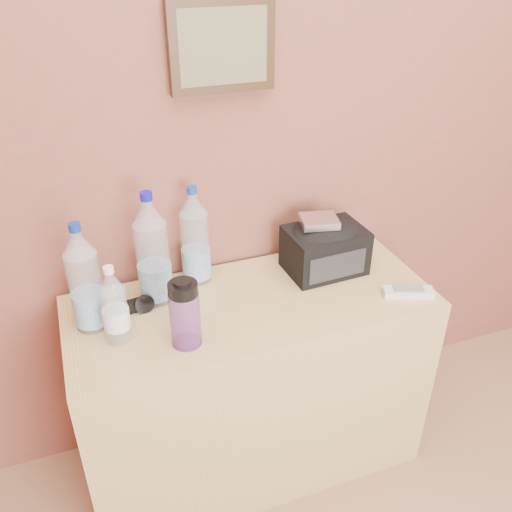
{
  "coord_description": "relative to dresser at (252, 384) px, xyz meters",
  "views": [
    {
      "loc": [
        -0.68,
        0.48,
        1.67
      ],
      "look_at": [
        -0.22,
        1.71,
        0.88
      ],
      "focal_mm": 38.0,
      "sensor_mm": 36.0,
      "label": 1
    }
  ],
  "objects": [
    {
      "name": "pet_large_b",
      "position": [
        -0.27,
        0.11,
        0.51
      ],
      "size": [
        0.1,
        0.1,
        0.36
      ],
      "rotation": [
        0.0,
        0.0,
        -0.35
      ],
      "color": "silver",
      "rests_on": "dresser"
    },
    {
      "name": "pet_large_a",
      "position": [
        -0.47,
        0.05,
        0.49
      ],
      "size": [
        0.09,
        0.09,
        0.33
      ],
      "rotation": [
        0.0,
        0.0,
        0.3
      ],
      "color": "silver",
      "rests_on": "dresser"
    },
    {
      "name": "foil_packet",
      "position": [
        0.26,
        0.09,
        0.53
      ],
      "size": [
        0.13,
        0.12,
        0.02
      ],
      "primitive_type": "cube",
      "rotation": [
        0.0,
        0.0,
        -0.22
      ],
      "color": "white",
      "rests_on": "toiletry_bag"
    },
    {
      "name": "pet_large_c",
      "position": [
        -0.12,
        0.18,
        0.49
      ],
      "size": [
        0.09,
        0.09,
        0.33
      ],
      "rotation": [
        0.0,
        0.0,
        0.26
      ],
      "color": "white",
      "rests_on": "dresser"
    },
    {
      "name": "sunglasses",
      "position": [
        -0.35,
        0.07,
        0.37
      ],
      "size": [
        0.16,
        0.08,
        0.04
      ],
      "primitive_type": null,
      "rotation": [
        0.0,
        0.0,
        0.12
      ],
      "color": "black",
      "rests_on": "dresser"
    },
    {
      "name": "dresser",
      "position": [
        0.0,
        0.0,
        0.0
      ],
      "size": [
        1.12,
        0.47,
        0.7
      ],
      "primitive_type": "cube",
      "color": "#A58251",
      "rests_on": "ground"
    },
    {
      "name": "nalgene_bottle",
      "position": [
        -0.23,
        -0.12,
        0.45
      ],
      "size": [
        0.08,
        0.08,
        0.2
      ],
      "rotation": [
        0.0,
        0.0,
        -0.08
      ],
      "color": "#733894",
      "rests_on": "dresser"
    },
    {
      "name": "toiletry_bag",
      "position": [
        0.29,
        0.08,
        0.43
      ],
      "size": [
        0.26,
        0.19,
        0.17
      ],
      "primitive_type": null,
      "rotation": [
        0.0,
        0.0,
        0.04
      ],
      "color": "black",
      "rests_on": "dresser"
    },
    {
      "name": "picture_frame",
      "position": [
        -0.0,
        0.23,
        1.05
      ],
      "size": [
        0.3,
        0.03,
        0.25
      ],
      "primitive_type": null,
      "color": "#382311",
      "rests_on": "room_shell"
    },
    {
      "name": "pet_small",
      "position": [
        -0.41,
        -0.04,
        0.45
      ],
      "size": [
        0.07,
        0.07,
        0.24
      ],
      "rotation": [
        0.0,
        0.0,
        -0.28
      ],
      "color": "silver",
      "rests_on": "dresser"
    },
    {
      "name": "ac_remote",
      "position": [
        0.47,
        -0.14,
        0.36
      ],
      "size": [
        0.16,
        0.1,
        0.02
      ],
      "primitive_type": "cube",
      "rotation": [
        0.0,
        0.0,
        -0.37
      ],
      "color": "white",
      "rests_on": "dresser"
    }
  ]
}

